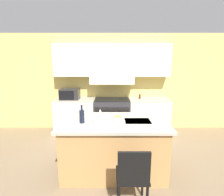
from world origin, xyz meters
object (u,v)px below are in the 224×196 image
range_stove (111,116)px  wine_glass_near (94,117)px  island_chair (132,175)px  oil_bottle_on_counter (139,96)px  microwave (69,94)px  fruit_bowl (117,118)px  wine_glass_far (99,112)px  wine_bottle (81,116)px

range_stove → wine_glass_near: wine_glass_near is taller
island_chair → oil_bottle_on_counter: size_ratio=5.57×
microwave → fruit_bowl: 2.15m
range_stove → microwave: (-1.14, 0.02, 0.61)m
wine_glass_far → fruit_bowl: 0.35m
wine_bottle → wine_glass_far: wine_bottle is taller
island_chair → wine_glass_far: (-0.48, 1.02, 0.54)m
microwave → wine_glass_far: 1.87m
island_chair → wine_glass_far: 1.26m
wine_bottle → wine_glass_near: (0.21, -0.03, -0.00)m
wine_glass_near → wine_bottle: bearing=172.2°
range_stove → oil_bottle_on_counter: oil_bottle_on_counter is taller
range_stove → island_chair: 2.64m
wine_bottle → microwave: bearing=109.0°
range_stove → wine_bottle: bearing=-105.1°
oil_bottle_on_counter → microwave: bearing=-178.2°
range_stove → microwave: bearing=179.1°
wine_glass_near → fruit_bowl: bearing=20.5°
microwave → oil_bottle_on_counter: (1.91, 0.06, -0.08)m
fruit_bowl → wine_glass_far: bearing=157.7°
wine_glass_far → oil_bottle_on_counter: bearing=59.8°
wine_glass_far → oil_bottle_on_counter: 1.95m
range_stove → microwave: microwave is taller
island_chair → wine_glass_near: (-0.55, 0.75, 0.54)m
microwave → wine_glass_far: microwave is taller
oil_bottle_on_counter → wine_bottle: bearing=-123.2°
fruit_bowl → oil_bottle_on_counter: (0.66, 1.81, 0.03)m
wine_bottle → wine_glass_far: (0.29, 0.25, -0.00)m
range_stove → wine_bottle: wine_bottle is taller
microwave → oil_bottle_on_counter: size_ratio=3.12×
microwave → oil_bottle_on_counter: 1.91m
oil_bottle_on_counter → wine_glass_near: bearing=-118.2°
wine_glass_far → fruit_bowl: (0.32, -0.13, -0.08)m
island_chair → fruit_bowl: (-0.16, 0.90, 0.47)m
island_chair → wine_glass_near: size_ratio=5.31×
microwave → island_chair: size_ratio=0.56×
range_stove → fruit_bowl: 1.81m
microwave → island_chair: (1.41, -2.65, -0.57)m
range_stove → wine_bottle: size_ratio=3.11×
wine_bottle → oil_bottle_on_counter: size_ratio=1.91×
range_stove → island_chair: bearing=-84.2°
island_chair → microwave: bearing=118.0°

